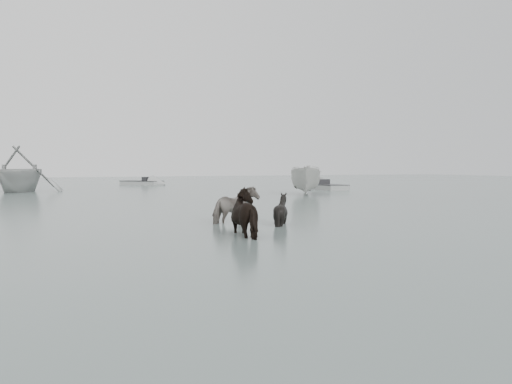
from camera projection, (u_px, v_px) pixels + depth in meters
ground at (260, 228)px, 13.97m from camera, size 140.00×140.00×0.00m
pony_pinto at (235, 200)px, 15.49m from camera, size 1.80×1.42×1.38m
pony_dark at (252, 204)px, 12.69m from camera, size 1.79×1.92×1.56m
pony_black at (281, 203)px, 14.94m from camera, size 1.41×1.31×1.31m
rowboat_trail at (20, 168)px, 33.54m from camera, size 7.00×7.52×3.23m
boat_small at (306, 179)px, 30.51m from camera, size 4.05×5.18×1.90m
skiff_port at (326, 184)px, 37.07m from camera, size 1.62×5.20×0.75m
skiff_mid at (142, 181)px, 46.07m from camera, size 4.75×5.26×0.75m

